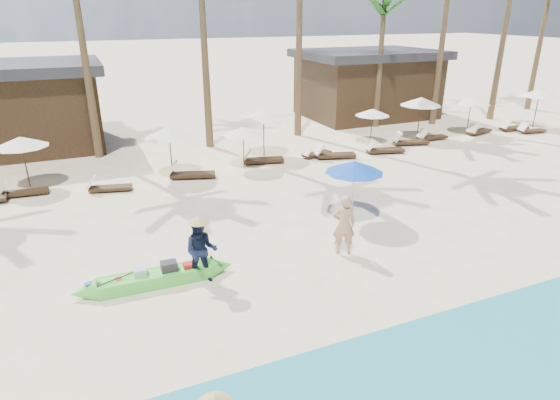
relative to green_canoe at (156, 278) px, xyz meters
name	(u,v)px	position (x,y,z in m)	size (l,w,h in m)	color
ground	(274,289)	(2.74, -1.41, -0.20)	(240.00, 240.00, 0.00)	#FDE4BB
green_canoe	(156,278)	(0.00, 0.00, 0.00)	(4.61, 0.67, 0.59)	#4ED440
tourist	(344,225)	(5.33, -0.43, 0.72)	(0.67, 0.44, 1.83)	tan
vendor_green	(201,251)	(1.17, -0.32, 0.69)	(0.86, 0.67, 1.77)	#121B32
blue_umbrella	(355,167)	(6.84, 1.54, 1.69)	(1.94, 1.94, 2.09)	#99999E
resort_parasol_4	(21,142)	(-3.48, 9.45, 1.69)	(2.03, 2.03, 2.09)	#382716
lounger_4_right	(22,191)	(-3.69, 8.45, -0.01)	(1.72, 0.63, 0.57)	#382716
resort_parasol_5	(169,132)	(2.11, 8.54, 1.73)	(2.07, 2.07, 2.14)	#382716
lounger_5_left	(107,187)	(-0.62, 7.68, -0.01)	(1.77, 0.91, 0.57)	#382716
resort_parasol_6	(243,131)	(5.35, 8.45, 1.50)	(1.83, 1.83, 1.88)	#382716
lounger_6_left	(189,173)	(2.71, 7.95, 0.03)	(2.07, 1.16, 0.67)	#382716
lounger_6_right	(261,159)	(6.27, 8.73, 0.03)	(2.05, 1.05, 0.67)	#382716
resort_parasol_7	(263,114)	(6.87, 9.82, 1.86)	(2.22, 2.22, 2.28)	#382716
lounger_7_left	(315,153)	(9.10, 8.68, -0.01)	(1.72, 0.93, 0.56)	#382716
lounger_7_right	(333,154)	(9.77, 8.08, 0.03)	(2.08, 1.12, 0.67)	#382716
resort_parasol_8	(372,112)	(13.00, 9.74, 1.49)	(1.82, 1.82, 1.88)	#382716
lounger_8_left	(383,149)	(12.51, 7.88, 0.02)	(2.02, 1.04, 0.66)	#382716
resort_parasol_9	(421,101)	(15.99, 9.58, 1.88)	(2.23, 2.23, 2.30)	#382716
lounger_9_left	(409,141)	(14.70, 8.67, 0.02)	(2.02, 1.08, 0.66)	#382716
lounger_9_right	(431,137)	(16.47, 9.01, 0.00)	(1.78, 0.57, 0.60)	#382716
resort_parasol_10	(471,100)	(19.36, 9.35, 1.76)	(2.11, 2.11, 2.17)	#382716
lounger_10_left	(478,131)	(19.90, 9.02, 0.01)	(1.90, 0.98, 0.62)	#382716
lounger_10_right	(513,127)	(22.46, 8.89, 0.02)	(1.90, 0.65, 0.64)	#382716
resort_parasol_11	(540,93)	(24.43, 9.09, 1.89)	(2.25, 2.25, 2.31)	#382716
lounger_11_left	(531,130)	(22.90, 7.99, -0.01)	(1.75, 0.76, 0.57)	#382716
palm_6	(385,3)	(15.58, 13.11, 6.85)	(2.08, 2.08, 8.51)	brown
pavilion_east	(367,83)	(16.74, 16.09, 2.00)	(8.80, 6.60, 4.30)	#382716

